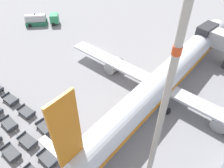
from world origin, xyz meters
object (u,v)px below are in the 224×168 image
baggage_dolly_row_mid_b_col_d (28,141)px  baggage_dolly_row_far_col_e (65,144)px  baggage_dolly_row_far_col_b (11,99)px  apron_light_mast (164,107)px  airplane (165,79)px  baggage_dolly_row_mid_b_col_e (48,159)px  baggage_dolly_row_mid_a_col_d (11,153)px  fuel_tanker_primary (40,20)px  baggage_dolly_row_far_col_f (87,164)px  baggage_dolly_row_far_col_d (45,127)px  baggage_dolly_row_mid_b_col_c (9,124)px  baggage_dolly_row_far_col_c (26,112)px

baggage_dolly_row_mid_b_col_d → baggage_dolly_row_far_col_e: 5.26m
baggage_dolly_row_far_col_b → apron_light_mast: (24.55, 2.18, 13.39)m
airplane → baggage_dolly_row_far_col_e: 18.41m
baggage_dolly_row_mid_b_col_e → baggage_dolly_row_mid_a_col_d: bearing=-150.0°
airplane → baggage_dolly_row_mid_a_col_d: 24.91m
fuel_tanker_primary → baggage_dolly_row_far_col_f: (36.01, -20.33, -0.79)m
baggage_dolly_row_far_col_e → apron_light_mast: bearing=11.1°
baggage_dolly_row_far_col_b → baggage_dolly_row_far_col_f: size_ratio=1.00×
baggage_dolly_row_far_col_d → baggage_dolly_row_far_col_f: 8.74m
airplane → baggage_dolly_row_far_col_e: bearing=-105.7°
fuel_tanker_primary → baggage_dolly_row_mid_a_col_d: fuel_tanker_primary is taller
apron_light_mast → baggage_dolly_row_far_col_d: bearing=-172.2°
fuel_tanker_primary → baggage_dolly_row_far_col_d: fuel_tanker_primary is taller
baggage_dolly_row_far_col_e → baggage_dolly_row_mid_a_col_d: bearing=-130.4°
baggage_dolly_row_mid_b_col_c → baggage_dolly_row_far_col_e: (9.00, 2.88, 0.00)m
fuel_tanker_primary → baggage_dolly_row_mid_a_col_d: 37.23m
baggage_dolly_row_mid_b_col_e → baggage_dolly_row_far_col_f: (4.48, 2.60, 0.00)m
airplane → baggage_dolly_row_mid_a_col_d: airplane is taller
baggage_dolly_row_mid_b_col_c → baggage_dolly_row_far_col_b: bearing=145.7°
baggage_dolly_row_mid_b_col_e → apron_light_mast: (11.45, 5.04, 13.39)m
airplane → baggage_dolly_row_mid_b_col_d: airplane is taller
baggage_dolly_row_mid_a_col_d → baggage_dolly_row_mid_b_col_d: size_ratio=1.00×
baggage_dolly_row_far_col_f → fuel_tanker_primary: bearing=150.6°
airplane → baggage_dolly_row_far_col_b: (-18.19, -17.51, -2.63)m
baggage_dolly_row_mid_b_col_e → baggage_dolly_row_far_col_c: (-8.82, 2.92, 0.00)m
baggage_dolly_row_far_col_c → baggage_dolly_row_far_col_e: bearing=-0.6°
baggage_dolly_row_mid_b_col_d → baggage_dolly_row_far_col_b: size_ratio=1.00×
baggage_dolly_row_far_col_e → baggage_dolly_row_far_col_b: bearing=179.9°
baggage_dolly_row_far_col_c → baggage_dolly_row_far_col_b: bearing=-179.2°
fuel_tanker_primary → baggage_dolly_row_far_col_b: fuel_tanker_primary is taller
baggage_dolly_row_mid_b_col_d → baggage_dolly_row_far_col_f: same height
airplane → baggage_dolly_row_far_col_d: 20.00m
baggage_dolly_row_far_col_d → apron_light_mast: apron_light_mast is taller
baggage_dolly_row_far_col_b → baggage_dolly_row_far_col_e: size_ratio=1.00×
baggage_dolly_row_mid_b_col_e → baggage_dolly_row_far_col_d: 5.14m
baggage_dolly_row_mid_b_col_e → baggage_dolly_row_far_col_e: bearing=86.5°
baggage_dolly_row_mid_a_col_d → baggage_dolly_row_far_col_d: same height
baggage_dolly_row_far_col_b → baggage_dolly_row_far_col_e: 13.28m
baggage_dolly_row_far_col_e → baggage_dolly_row_far_col_f: (4.31, -0.22, 0.00)m
baggage_dolly_row_far_col_b → baggage_dolly_row_far_col_d: (8.85, 0.02, 0.00)m
baggage_dolly_row_far_col_b → apron_light_mast: 28.05m
baggage_dolly_row_far_col_d → baggage_dolly_row_far_col_f: same height
airplane → apron_light_mast: (6.36, -15.33, 10.76)m
baggage_dolly_row_far_col_d → baggage_dolly_row_far_col_e: size_ratio=1.00×
baggage_dolly_row_mid_a_col_d → baggage_dolly_row_mid_b_col_e: same height
fuel_tanker_primary → baggage_dolly_row_far_col_c: size_ratio=2.19×
baggage_dolly_row_far_col_c → baggage_dolly_row_far_col_d: (4.56, -0.04, 0.00)m
baggage_dolly_row_far_col_b → baggage_dolly_row_far_col_d: bearing=0.1°
baggage_dolly_row_far_col_d → baggage_dolly_row_far_col_e: bearing=-0.7°
baggage_dolly_row_far_col_f → apron_light_mast: (6.97, 2.43, 13.39)m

